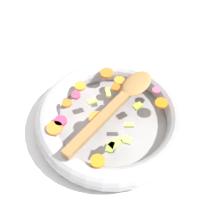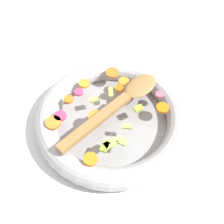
{
  "view_description": "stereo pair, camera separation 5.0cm",
  "coord_description": "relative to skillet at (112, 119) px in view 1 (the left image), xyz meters",
  "views": [
    {
      "loc": [
        0.19,
        0.38,
        0.62
      ],
      "look_at": [
        0.0,
        0.0,
        0.05
      ],
      "focal_mm": 50.0,
      "sensor_mm": 36.0,
      "label": 1
    },
    {
      "loc": [
        0.15,
        0.4,
        0.62
      ],
      "look_at": [
        0.0,
        0.0,
        0.05
      ],
      "focal_mm": 50.0,
      "sensor_mm": 36.0,
      "label": 2
    }
  ],
  "objects": [
    {
      "name": "wooden_spoon",
      "position": [
        -0.02,
        -0.01,
        0.04
      ],
      "size": [
        0.28,
        0.16,
        0.01
      ],
      "color": "olive",
      "rests_on": "chopped_vegetables"
    },
    {
      "name": "skillet",
      "position": [
        0.0,
        0.0,
        0.0
      ],
      "size": [
        0.36,
        0.36,
        0.05
      ],
      "color": "gray",
      "rests_on": "ground_plane"
    },
    {
      "name": "ground_plane",
      "position": [
        0.0,
        0.0,
        -0.02
      ],
      "size": [
        4.0,
        4.0,
        0.0
      ],
      "primitive_type": "plane",
      "color": "silver"
    },
    {
      "name": "chopped_vegetables",
      "position": [
        0.0,
        -0.02,
        0.03
      ],
      "size": [
        0.29,
        0.25,
        0.01
      ],
      "color": "orange",
      "rests_on": "skillet"
    }
  ]
}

